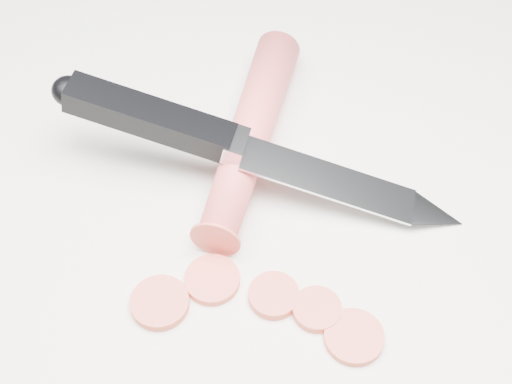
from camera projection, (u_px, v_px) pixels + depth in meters
name	position (u px, v px, depth m)	size (l,w,h in m)	color
ground	(255.00, 211.00, 0.49)	(2.40, 2.40, 0.00)	white
carrot	(251.00, 133.00, 0.51)	(0.03, 0.03, 0.19)	#E8494C
carrot_slice_0	(212.00, 280.00, 0.46)	(0.04, 0.04, 0.01)	#DE4B3D
carrot_slice_1	(160.00, 303.00, 0.45)	(0.04, 0.04, 0.01)	#DE4B3D
carrot_slice_2	(274.00, 295.00, 0.45)	(0.03, 0.03, 0.01)	#DE4B3D
carrot_slice_3	(354.00, 337.00, 0.43)	(0.04, 0.04, 0.01)	#DE4B3D
carrot_slice_4	(317.00, 309.00, 0.44)	(0.03, 0.03, 0.01)	#DE4B3D
kitchen_knife	(259.00, 149.00, 0.48)	(0.24, 0.21, 0.07)	silver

